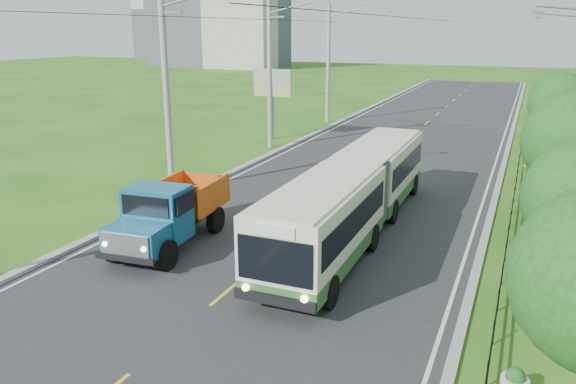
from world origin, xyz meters
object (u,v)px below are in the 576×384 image
Objects in this scene: tree_fourth at (566,130)px; planter_front at (515,383)px; pole_mid at (270,74)px; billboard_left at (272,87)px; tree_back at (558,100)px; pole_near at (167,91)px; dump_truck at (170,209)px; pole_far at (329,64)px; streetlight_far at (573,78)px; bus at (355,191)px; planter_mid at (527,197)px; planter_far at (530,162)px; tree_third at (574,146)px; planter_near at (523,257)px; tree_fifth at (562,108)px.

tree_fourth reaches higher than planter_front.
pole_mid reaches higher than billboard_left.
pole_near is at bearing -136.59° from tree_back.
billboard_left is 22.18m from dump_truck.
pole_mid is 28.92m from planter_front.
streetlight_far is (18.90, -5.00, -0.19)m from pole_far.
tree_fourth is at bearing 44.11° from bus.
tree_back reaches higher than planter_mid.
tree_back reaches higher than planter_far.
pole_mid reaches higher than tree_fourth.
tree_fourth is 0.98× the size of tree_back.
pole_far is 30.78m from tree_third.
billboard_left is at bearing 140.67° from tree_third.
dump_truck is (-13.83, -11.49, -2.15)m from tree_fourth.
planter_mid is at bearing 90.00° from planter_near.
pole_far is 19.56m from streetlight_far.
tree_third reaches higher than dump_truck.
planter_far is at bearing -106.88° from tree_back.
planter_front is (16.86, -11.00, -4.81)m from pole_near.
planter_far is (0.00, 8.00, 0.00)m from planter_mid.
dump_truck is at bearing -119.96° from streetlight_far.
planter_near is at bearing 90.00° from planter_front.
planter_front is (16.86, -23.00, -4.81)m from pole_mid.
billboard_left is at bearing -173.69° from tree_back.
streetlight_far is at bearing 84.29° from tree_fifth.
pole_far is at bearing 159.26° from tree_back.
tree_fourth reaches higher than bus.
pole_mid is 1.10× the size of streetlight_far.
pole_far is 32.19m from planter_near.
planter_front is at bearing -92.56° from tree_back.
pole_near is 1.82× the size of tree_back.
pole_mid reaches higher than dump_truck.
pole_far is 39.15m from planter_front.
tree_fifth is 1.05× the size of tree_back.
tree_fifth reaches higher than planter_mid.
pole_mid is at bearing 157.46° from planter_mid.
planter_front is 0.04× the size of bus.
tree_third reaches higher than tree_fourth.
pole_far is at bearing 111.27° from bus.
tree_back is (18.12, 5.14, -1.44)m from pole_mid.
pole_mid is at bearing -67.58° from billboard_left.
tree_fifth is 0.64× the size of streetlight_far.
bus is (-7.69, -7.53, -1.77)m from tree_fourth.
pole_mid is 14.93× the size of planter_near.
tree_fourth is at bearing -90.00° from tree_back.
planter_front is (-2.04, -30.00, -4.62)m from streetlight_far.
planter_front is 1.00× the size of planter_near.
planter_mid is (-1.26, 5.86, -3.70)m from tree_third.
tree_third is 8.96× the size of planter_front.
pole_far reaches higher than planter_front.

